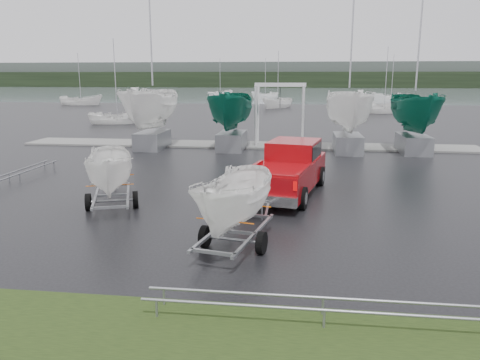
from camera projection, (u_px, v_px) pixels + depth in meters
The scene contains 23 objects.
ground_plane at pixel (210, 193), 18.62m from camera, with size 120.00×120.00×0.00m, color black.
lake at pixel (286, 95), 115.43m from camera, with size 300.00×300.00×0.00m, color gray.
grass_verge at pixel (90, 350), 7.97m from camera, with size 40.00×40.00×0.00m, color black.
dock at pixel (247, 145), 31.19m from camera, with size 30.00×3.00×0.12m, color gray.
treeline at pixel (292, 80), 182.54m from camera, with size 300.00×8.00×6.00m, color black.
far_hill at pixel (292, 74), 189.85m from camera, with size 300.00×6.00×10.00m, color #4C5651.
pickup_truck at pixel (290, 167), 18.52m from camera, with size 3.20×6.30×2.00m.
trailer_hitched at pixel (235, 155), 12.18m from camera, with size 1.91×3.76×4.68m.
trailer_parked at pixel (108, 136), 16.03m from camera, with size 2.33×3.79×4.70m.
boat_hoist at pixel (280, 106), 30.36m from camera, with size 3.30×2.18×4.12m.
keelboat_0 at pixel (150, 78), 29.02m from camera, with size 2.78×3.20×10.96m.
keelboat_1 at pixel (232, 85), 28.67m from camera, with size 2.54×3.20×7.86m.
keelboat_2 at pixel (351, 81), 27.55m from camera, with size 2.68×3.20×10.86m.
keelboat_3 at pixel (418, 86), 27.42m from camera, with size 2.51×3.20×10.68m.
mast_rack_0 at pixel (14, 174), 20.62m from camera, with size 0.56×6.50×0.06m.
mast_rack_2 at pixel (324, 304), 8.86m from camera, with size 7.00×0.56×0.06m.
moored_boat_0 at pixel (118, 124), 45.52m from camera, with size 2.81×2.78×10.75m.
moored_boat_1 at pixel (278, 108), 67.49m from camera, with size 3.41×3.42×11.23m.
moored_boat_2 at pixel (384, 113), 58.16m from camera, with size 3.38×3.34×11.48m.
moored_boat_3 at pixel (391, 103), 79.19m from camera, with size 3.74×3.70×11.73m.
moored_boat_4 at pixel (81, 105), 73.98m from camera, with size 3.00×2.95×11.36m.
moored_boat_5 at pixel (265, 99), 93.79m from camera, with size 3.23×3.21×11.07m.
moored_boat_6 at pixel (220, 99), 95.18m from camera, with size 3.60×3.61×11.40m.
Camera 1 is at (3.44, -17.76, 4.58)m, focal length 35.00 mm.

